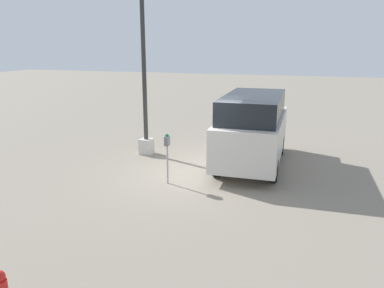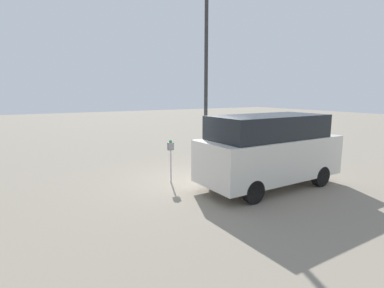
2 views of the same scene
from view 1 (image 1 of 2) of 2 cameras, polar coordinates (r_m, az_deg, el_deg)
ground_plane at (r=11.30m, az=0.04°, el=-4.96°), size 80.00×80.00×0.00m
parking_meter_near at (r=10.45m, az=-3.80°, el=-0.47°), size 0.20×0.11×1.46m
lamp_post at (r=13.28m, az=-7.21°, el=7.50°), size 0.44×0.44×6.63m
parked_van at (r=12.26m, az=9.24°, el=2.44°), size 4.77×1.98×2.31m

